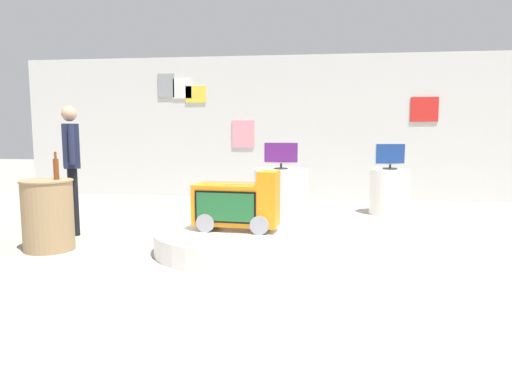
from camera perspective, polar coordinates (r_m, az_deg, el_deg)
ground_plane at (r=5.57m, az=0.30°, el=-7.27°), size 30.00×30.00×0.00m
back_wall_display at (r=9.84m, az=3.83°, el=7.52°), size 11.05×0.13×2.84m
main_display_pedestal at (r=5.65m, az=-2.34°, el=-5.75°), size 1.87×1.87×0.25m
novelty_firetruck_tv at (r=5.56m, az=-2.19°, el=-1.67°), size 1.00×0.45×0.69m
display_pedestal_left_rear at (r=8.34m, az=15.33°, el=0.04°), size 0.64×0.64×0.75m
tv_on_left_rear at (r=8.28m, az=15.47°, el=4.14°), size 0.51×0.24×0.43m
display_pedestal_center_rear at (r=8.10m, az=2.93°, el=0.08°), size 0.90×0.90×0.75m
tv_on_center_rear at (r=8.04m, az=2.96°, el=4.45°), size 0.59×0.23×0.45m
side_table_round at (r=6.16m, az=-23.19°, el=-2.44°), size 0.60×0.60×0.83m
bottle_on_side_table at (r=6.10m, az=-22.37°, el=2.58°), size 0.06×0.06×0.32m
shopper_browsing_near_truck at (r=6.90m, az=-20.81°, el=3.56°), size 0.37×0.49×1.71m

